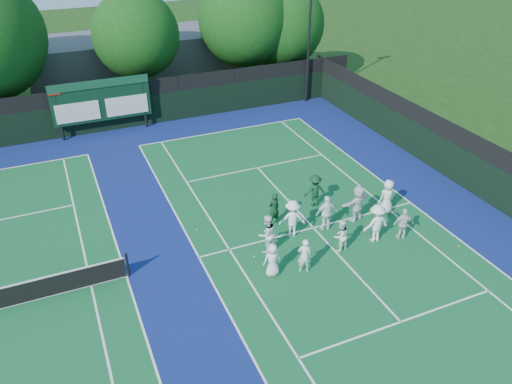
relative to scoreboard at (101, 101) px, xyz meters
name	(u,v)px	position (x,y,z in m)	size (l,w,h in m)	color
ground	(324,240)	(7.01, -15.59, -2.19)	(120.00, 120.00, 0.00)	#18390F
court_apron	(187,261)	(1.01, -14.59, -2.19)	(34.00, 32.00, 0.01)	navy
near_court	(313,228)	(7.01, -14.59, -2.18)	(11.05, 23.85, 0.01)	#12572B
back_fence	(118,109)	(1.01, 0.41, -0.83)	(34.00, 0.08, 3.00)	black
divider_fence_right	(471,166)	(16.01, -14.59, -0.83)	(0.08, 32.00, 3.00)	black
scoreboard	(101,101)	(0.00, 0.00, 0.00)	(6.00, 0.21, 3.55)	black
clubhouse	(150,60)	(5.01, 8.41, -0.19)	(18.00, 6.00, 4.00)	#535357
light_pole_right	(310,13)	(14.51, 0.11, 4.11)	(1.20, 0.30, 10.12)	black
tree_c	(138,37)	(3.46, 3.99, 2.69)	(5.85, 5.85, 7.97)	black
tree_d	(246,21)	(11.38, 3.99, 3.05)	(6.70, 6.70, 8.76)	black
tree_e	(283,26)	(14.36, 3.99, 2.45)	(6.45, 6.45, 8.03)	black
tennis_ball_0	(254,256)	(3.68, -15.48, -2.16)	(0.07, 0.07, 0.07)	yellow
tennis_ball_1	(371,210)	(10.27, -14.39, -2.16)	(0.07, 0.07, 0.07)	yellow
tennis_ball_2	(459,246)	(12.12, -18.33, -2.16)	(0.07, 0.07, 0.07)	yellow
tennis_ball_3	(197,230)	(2.06, -12.66, -2.16)	(0.07, 0.07, 0.07)	yellow
tennis_ball_4	(289,200)	(7.05, -11.99, -2.16)	(0.07, 0.07, 0.07)	yellow
tennis_ball_5	(370,202)	(10.65, -13.79, -2.16)	(0.07, 0.07, 0.07)	yellow
player_front_0	(272,260)	(3.90, -16.79, -1.45)	(0.72, 0.47, 1.48)	white
player_front_1	(304,256)	(5.16, -17.10, -1.41)	(0.57, 0.37, 1.56)	white
player_front_2	(341,235)	(7.23, -16.46, -1.44)	(0.73, 0.57, 1.50)	white
player_front_3	(376,223)	(9.01, -16.47, -1.28)	(1.17, 0.67, 1.81)	white
player_front_4	(403,224)	(10.20, -16.83, -1.43)	(0.90, 0.37, 1.53)	silver
player_back_0	(267,234)	(4.35, -15.28, -1.31)	(0.86, 0.67, 1.77)	white
player_back_1	(292,219)	(5.85, -14.68, -1.30)	(1.15, 0.66, 1.78)	white
player_back_2	(327,213)	(7.47, -14.87, -1.32)	(1.02, 0.43, 1.74)	white
player_back_3	(357,203)	(9.18, -14.74, -1.30)	(1.66, 0.53, 1.79)	white
player_back_4	(387,197)	(10.82, -14.78, -1.32)	(0.85, 0.55, 1.74)	white
coach_left	(274,209)	(5.49, -13.54, -1.38)	(0.59, 0.39, 1.62)	#0E361C
coach_right	(315,191)	(7.99, -12.87, -1.36)	(1.07, 0.62, 1.66)	#0E361C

